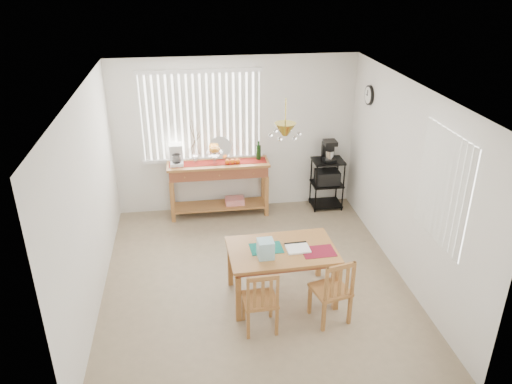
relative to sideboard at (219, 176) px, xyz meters
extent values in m
cube|color=gray|center=(0.31, -2.00, -0.71)|extent=(4.00, 4.50, 0.01)
cube|color=white|center=(0.31, 0.30, 0.60)|extent=(4.00, 0.10, 2.60)
cube|color=white|center=(0.31, -4.30, 0.60)|extent=(4.00, 0.10, 2.60)
cube|color=white|center=(-1.74, -2.00, 0.60)|extent=(0.10, 4.50, 2.60)
cube|color=white|center=(2.36, -2.00, 0.60)|extent=(0.10, 4.50, 2.60)
cube|color=white|center=(0.31, -2.00, 1.95)|extent=(4.00, 4.50, 0.10)
cube|color=white|center=(-0.24, 0.25, 0.95)|extent=(1.90, 0.01, 1.40)
cube|color=white|center=(-1.14, 0.24, 0.95)|extent=(0.07, 0.03, 1.40)
cube|color=white|center=(-1.03, 0.24, 0.95)|extent=(0.07, 0.03, 1.40)
cube|color=white|center=(-0.93, 0.24, 0.95)|extent=(0.07, 0.03, 1.40)
cube|color=white|center=(-0.82, 0.24, 0.95)|extent=(0.07, 0.03, 1.40)
cube|color=white|center=(-0.72, 0.24, 0.95)|extent=(0.07, 0.03, 1.40)
cube|color=white|center=(-0.61, 0.24, 0.95)|extent=(0.07, 0.03, 1.40)
cube|color=white|center=(-0.51, 0.24, 0.95)|extent=(0.07, 0.03, 1.40)
cube|color=white|center=(-0.40, 0.24, 0.95)|extent=(0.07, 0.03, 1.40)
cube|color=white|center=(-0.30, 0.24, 0.95)|extent=(0.07, 0.03, 1.40)
cube|color=white|center=(-0.19, 0.24, 0.95)|extent=(0.07, 0.03, 1.40)
cube|color=white|center=(-0.08, 0.24, 0.95)|extent=(0.07, 0.03, 1.40)
cube|color=white|center=(0.02, 0.24, 0.95)|extent=(0.07, 0.03, 1.40)
cube|color=white|center=(0.13, 0.24, 0.95)|extent=(0.07, 0.03, 1.40)
cube|color=white|center=(0.23, 0.24, 0.95)|extent=(0.07, 0.03, 1.40)
cube|color=white|center=(0.34, 0.24, 0.95)|extent=(0.07, 0.03, 1.40)
cube|color=white|center=(0.44, 0.24, 0.95)|extent=(0.07, 0.03, 1.40)
cube|color=white|center=(0.55, 0.24, 0.95)|extent=(0.07, 0.03, 1.40)
cube|color=white|center=(0.65, 0.24, 0.95)|extent=(0.07, 0.03, 1.40)
cube|color=white|center=(-0.24, 0.22, 0.22)|extent=(1.98, 0.06, 0.06)
cube|color=white|center=(-0.24, 0.22, 1.68)|extent=(1.98, 0.06, 0.06)
cube|color=white|center=(2.30, -2.90, 0.95)|extent=(0.01, 1.10, 1.30)
cube|color=white|center=(2.29, -3.39, 0.95)|extent=(0.03, 0.07, 1.30)
cube|color=white|center=(2.29, -3.28, 0.95)|extent=(0.03, 0.07, 1.30)
cube|color=white|center=(2.29, -3.17, 0.95)|extent=(0.03, 0.07, 1.30)
cube|color=white|center=(2.29, -3.06, 0.95)|extent=(0.03, 0.07, 1.30)
cube|color=white|center=(2.29, -2.95, 0.95)|extent=(0.03, 0.07, 1.30)
cube|color=white|center=(2.29, -2.84, 0.95)|extent=(0.03, 0.07, 1.30)
cube|color=white|center=(2.29, -2.73, 0.95)|extent=(0.03, 0.07, 1.30)
cube|color=white|center=(2.29, -2.62, 0.95)|extent=(0.03, 0.07, 1.30)
cube|color=white|center=(2.29, -2.51, 0.95)|extent=(0.03, 0.07, 1.30)
cube|color=white|center=(2.29, -2.40, 0.95)|extent=(0.03, 0.07, 1.30)
cylinder|color=black|center=(2.28, -0.45, 1.38)|extent=(0.04, 0.30, 0.30)
cylinder|color=white|center=(2.26, -0.45, 1.38)|extent=(0.01, 0.25, 0.25)
cylinder|color=olive|center=(0.59, -2.41, 1.73)|extent=(0.01, 0.01, 0.34)
cone|color=olive|center=(0.59, -2.41, 1.55)|extent=(0.24, 0.24, 0.14)
sphere|color=white|center=(0.75, -2.41, 1.49)|extent=(0.05, 0.05, 0.05)
sphere|color=white|center=(0.67, -2.27, 1.49)|extent=(0.05, 0.05, 0.05)
sphere|color=white|center=(0.51, -2.27, 1.49)|extent=(0.05, 0.05, 0.05)
sphere|color=white|center=(0.43, -2.41, 1.49)|extent=(0.05, 0.05, 0.05)
sphere|color=white|center=(0.51, -2.55, 1.49)|extent=(0.05, 0.05, 0.05)
sphere|color=white|center=(0.67, -2.55, 1.49)|extent=(0.05, 0.05, 0.05)
cube|color=#A86F39|center=(-0.01, 0.00, 0.21)|extent=(1.66, 0.47, 0.04)
cube|color=brown|center=(-0.01, 0.00, 0.10)|extent=(1.60, 0.43, 0.17)
cube|color=#A86F39|center=(-0.79, -0.18, -0.34)|extent=(0.06, 0.06, 0.72)
cube|color=#A86F39|center=(0.77, -0.18, -0.34)|extent=(0.06, 0.06, 0.72)
cube|color=#A86F39|center=(-0.79, 0.18, -0.34)|extent=(0.06, 0.06, 0.72)
cube|color=#A86F39|center=(0.77, 0.18, -0.34)|extent=(0.06, 0.06, 0.72)
cube|color=#A86F39|center=(-0.01, 0.00, -0.55)|extent=(1.54, 0.40, 0.03)
cube|color=red|center=(0.25, 0.00, -0.48)|extent=(0.31, 0.23, 0.10)
cube|color=maroon|center=(-0.01, 0.00, 0.24)|extent=(1.58, 0.26, 0.01)
cube|color=white|center=(-0.67, 0.00, 0.26)|extent=(0.21, 0.25, 0.05)
cube|color=white|center=(-0.67, 0.08, 0.39)|extent=(0.21, 0.08, 0.31)
cube|color=white|center=(-0.67, -0.02, 0.56)|extent=(0.21, 0.23, 0.07)
cylinder|color=white|center=(-0.67, -0.03, 0.35)|extent=(0.13, 0.13, 0.13)
cylinder|color=white|center=(-0.06, -0.02, 0.28)|extent=(0.05, 0.05, 0.10)
cone|color=white|center=(-0.06, -0.02, 0.38)|extent=(0.27, 0.27, 0.09)
sphere|color=#B44018|center=(-0.01, -0.02, 0.47)|extent=(0.08, 0.08, 0.08)
sphere|color=#B44018|center=(-0.04, 0.02, 0.47)|extent=(0.08, 0.08, 0.08)
sphere|color=#B44018|center=(-0.09, 0.02, 0.47)|extent=(0.08, 0.08, 0.08)
sphere|color=#B44018|center=(-0.11, -0.02, 0.47)|extent=(0.08, 0.08, 0.08)
sphere|color=#B44018|center=(-0.09, -0.07, 0.47)|extent=(0.08, 0.08, 0.08)
sphere|color=#B44018|center=(-0.04, -0.07, 0.47)|extent=(0.08, 0.08, 0.08)
sphere|color=#E1590B|center=(0.13, -0.08, 0.27)|extent=(0.08, 0.08, 0.08)
sphere|color=#E1590B|center=(0.22, -0.08, 0.27)|extent=(0.08, 0.08, 0.08)
sphere|color=#E1590B|center=(0.30, -0.08, 0.27)|extent=(0.08, 0.08, 0.08)
cylinder|color=silver|center=(0.04, 0.19, 0.42)|extent=(0.37, 0.09, 0.37)
cylinder|color=white|center=(-0.37, 0.05, 0.31)|extent=(0.08, 0.08, 0.15)
cylinder|color=#4C3823|center=(-0.37, 0.05, 0.61)|extent=(0.09, 0.04, 0.46)
cylinder|color=#4C3823|center=(-0.37, 0.05, 0.64)|extent=(0.14, 0.06, 0.50)
cylinder|color=#4C3823|center=(-0.37, 0.05, 0.59)|extent=(0.18, 0.08, 0.38)
cylinder|color=#4C3823|center=(-0.37, 0.05, 0.66)|extent=(0.06, 0.03, 0.57)
cylinder|color=#4C3823|center=(-0.37, 0.05, 0.58)|extent=(0.23, 0.10, 0.32)
cylinder|color=black|center=(0.66, 0.05, 0.35)|extent=(0.08, 0.08, 0.24)
cylinder|color=black|center=(0.66, 0.05, 0.51)|extent=(0.03, 0.03, 0.08)
cylinder|color=black|center=(1.61, -0.18, -0.26)|extent=(0.02, 0.02, 0.87)
cylinder|color=black|center=(2.08, -0.18, -0.26)|extent=(0.02, 0.02, 0.87)
cylinder|color=black|center=(1.61, 0.19, -0.26)|extent=(0.02, 0.02, 0.87)
cylinder|color=black|center=(2.08, 0.19, -0.26)|extent=(0.02, 0.02, 0.87)
cube|color=black|center=(1.85, 0.00, 0.16)|extent=(0.51, 0.41, 0.03)
cube|color=black|center=(1.85, 0.00, -0.26)|extent=(0.51, 0.41, 0.03)
cube|color=black|center=(1.85, 0.00, -0.64)|extent=(0.51, 0.41, 0.03)
cube|color=black|center=(1.85, 0.00, -0.14)|extent=(0.39, 0.31, 0.23)
cube|color=black|center=(1.85, -0.02, 0.20)|extent=(0.21, 0.25, 0.05)
cube|color=black|center=(1.85, 0.07, 0.33)|extent=(0.21, 0.08, 0.31)
cube|color=black|center=(1.85, -0.02, 0.50)|extent=(0.21, 0.23, 0.07)
cylinder|color=silver|center=(1.85, -0.03, 0.29)|extent=(0.13, 0.13, 0.13)
cube|color=#A86F39|center=(0.59, -2.41, -0.01)|extent=(1.35, 0.90, 0.04)
cube|color=brown|center=(0.59, -2.41, -0.06)|extent=(1.25, 0.80, 0.06)
cube|color=#A86F39|center=(0.00, -2.80, -0.39)|extent=(0.07, 0.07, 0.61)
cube|color=#A86F39|center=(1.21, -2.76, -0.39)|extent=(0.07, 0.07, 0.61)
cube|color=#A86F39|center=(-0.02, -2.06, -0.39)|extent=(0.07, 0.07, 0.61)
cube|color=#A86F39|center=(1.19, -2.02, -0.39)|extent=(0.07, 0.07, 0.61)
cube|color=#136B5E|center=(0.40, -2.37, 0.01)|extent=(0.41, 0.30, 0.01)
cube|color=maroon|center=(1.02, -2.54, 0.01)|extent=(0.41, 0.30, 0.01)
cube|color=white|center=(0.78, -2.45, 0.02)|extent=(0.29, 0.24, 0.02)
cube|color=black|center=(0.78, -2.33, 0.02)|extent=(0.28, 0.04, 0.03)
cube|color=#99CFDE|center=(0.36, -2.56, 0.12)|extent=(0.20, 0.20, 0.23)
cube|color=#A86F39|center=(0.23, -2.96, -0.31)|extent=(0.40, 0.40, 0.04)
cube|color=#A86F39|center=(0.39, -2.79, -0.51)|extent=(0.04, 0.04, 0.38)
cube|color=#A86F39|center=(0.06, -2.80, -0.51)|extent=(0.04, 0.04, 0.38)
cube|color=#A86F39|center=(0.41, -3.12, -0.51)|extent=(0.04, 0.04, 0.38)
cube|color=#A86F39|center=(0.08, -3.14, -0.51)|extent=(0.04, 0.04, 0.38)
cube|color=#A86F39|center=(0.41, -3.13, -0.08)|extent=(0.03, 0.03, 0.42)
cube|color=#A86F39|center=(0.08, -3.14, -0.08)|extent=(0.03, 0.03, 0.42)
cube|color=#A86F39|center=(0.24, -3.14, 0.11)|extent=(0.35, 0.04, 0.06)
cube|color=#A86F39|center=(0.33, -3.13, -0.10)|extent=(0.04, 0.02, 0.34)
cube|color=#A86F39|center=(0.24, -3.14, -0.10)|extent=(0.04, 0.02, 0.34)
cube|color=#A86F39|center=(0.15, -3.14, -0.10)|extent=(0.04, 0.02, 0.34)
cube|color=#A86F39|center=(1.08, -2.92, -0.29)|extent=(0.49, 0.49, 0.04)
cube|color=#A86F39|center=(1.21, -2.71, -0.50)|extent=(0.05, 0.05, 0.40)
cube|color=#A86F39|center=(0.87, -2.79, -0.50)|extent=(0.05, 0.05, 0.40)
cube|color=#A86F39|center=(1.29, -3.05, -0.50)|extent=(0.05, 0.05, 0.40)
cube|color=#A86F39|center=(0.96, -3.13, -0.50)|extent=(0.05, 0.05, 0.40)
cube|color=#A86F39|center=(1.30, -3.06, -0.05)|extent=(0.04, 0.04, 0.44)
cube|color=#A86F39|center=(0.96, -3.14, -0.05)|extent=(0.04, 0.04, 0.44)
cube|color=#A86F39|center=(1.13, -3.10, 0.15)|extent=(0.36, 0.12, 0.06)
cube|color=#A86F39|center=(1.22, -3.08, -0.07)|extent=(0.04, 0.03, 0.35)
cube|color=#A86F39|center=(1.13, -3.10, -0.07)|extent=(0.04, 0.03, 0.35)
cube|color=#A86F39|center=(1.03, -3.12, -0.07)|extent=(0.04, 0.03, 0.35)
camera|label=1|loc=(-0.47, -7.57, 3.26)|focal=35.00mm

